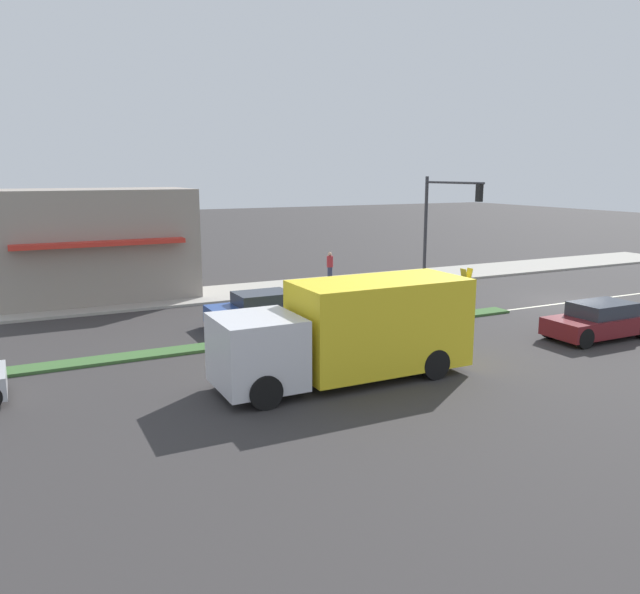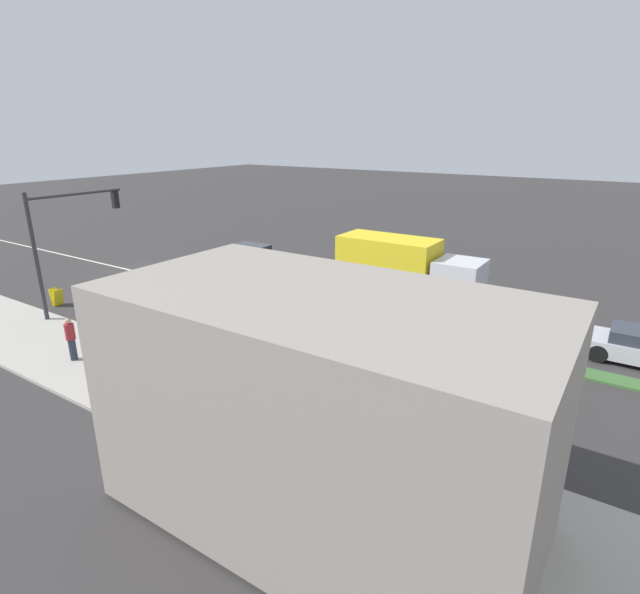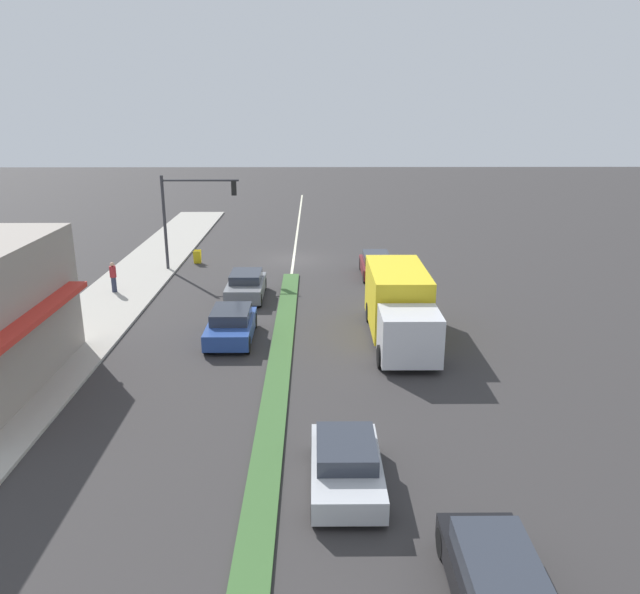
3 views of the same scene
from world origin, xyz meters
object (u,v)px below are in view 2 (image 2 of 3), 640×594
at_px(suv_grey, 223,298).
at_px(sedan_maroon, 253,256).
at_px(pedestrian, 71,338).
at_px(coupe_blue, 332,324).
at_px(traffic_signal_main, 64,230).
at_px(delivery_truck, 404,266).
at_px(warning_aframe_sign, 57,297).

height_order(suv_grey, sedan_maroon, suv_grey).
bearing_deg(pedestrian, coupe_blue, 136.26).
distance_m(traffic_signal_main, suv_grey, 7.60).
relative_size(pedestrian, delivery_truck, 0.22).
bearing_deg(sedan_maroon, warning_aframe_sign, -15.46).
relative_size(delivery_truck, coupe_blue, 1.93).
xyz_separation_m(warning_aframe_sign, coupe_blue, (-3.87, 13.43, 0.22)).
bearing_deg(warning_aframe_sign, sedan_maroon, 164.54).
bearing_deg(coupe_blue, delivery_truck, -178.99).
bearing_deg(traffic_signal_main, coupe_blue, 108.52).
xyz_separation_m(traffic_signal_main, sedan_maroon, (-11.12, 1.35, -3.26)).
relative_size(suv_grey, sedan_maroon, 0.97).
bearing_deg(suv_grey, traffic_signal_main, -55.12).
xyz_separation_m(delivery_truck, suv_grey, (7.20, -5.96, -0.82)).
xyz_separation_m(coupe_blue, suv_grey, (0.00, -6.09, -0.01)).
height_order(coupe_blue, sedan_maroon, coupe_blue).
bearing_deg(sedan_maroon, delivery_truck, 90.00).
distance_m(traffic_signal_main, sedan_maroon, 11.67).
height_order(traffic_signal_main, warning_aframe_sign, traffic_signal_main).
bearing_deg(sedan_maroon, coupe_blue, 55.23).
relative_size(delivery_truck, sedan_maroon, 1.89).
relative_size(warning_aframe_sign, delivery_truck, 0.11).
bearing_deg(warning_aframe_sign, suv_grey, 117.78).
distance_m(traffic_signal_main, warning_aframe_sign, 3.87).
xyz_separation_m(traffic_signal_main, suv_grey, (-3.92, 5.63, -3.26)).
bearing_deg(pedestrian, warning_aframe_sign, -115.83).
relative_size(traffic_signal_main, pedestrian, 3.45).
height_order(traffic_signal_main, sedan_maroon, traffic_signal_main).
height_order(delivery_truck, suv_grey, delivery_truck).
distance_m(coupe_blue, suv_grey, 6.09).
bearing_deg(warning_aframe_sign, pedestrian, 64.17).
xyz_separation_m(pedestrian, coupe_blue, (-7.09, 6.78, -0.32)).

